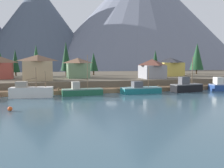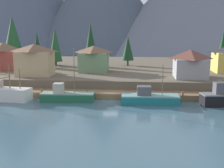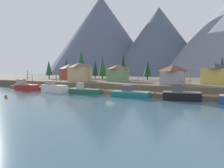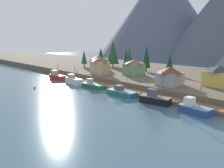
{
  "view_description": "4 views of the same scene",
  "coord_description": "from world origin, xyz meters",
  "px_view_note": "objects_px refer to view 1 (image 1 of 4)",
  "views": [
    {
      "loc": [
        -14.33,
        -55.01,
        7.51
      ],
      "look_at": [
        1.15,
        3.72,
        1.78
      ],
      "focal_mm": 39.56,
      "sensor_mm": 36.0,
      "label": 1
    },
    {
      "loc": [
        5.0,
        -47.46,
        11.1
      ],
      "look_at": [
        0.03,
        2.54,
        2.28
      ],
      "focal_mm": 46.37,
      "sensor_mm": 36.0,
      "label": 2
    },
    {
      "loc": [
        23.34,
        -46.58,
        6.79
      ],
      "look_at": [
        -0.94,
        3.14,
        2.58
      ],
      "focal_mm": 31.46,
      "sensor_mm": 36.0,
      "label": 3
    },
    {
      "loc": [
        50.58,
        -47.59,
        15.86
      ],
      "look_at": [
        -0.98,
        1.4,
        1.81
      ],
      "focal_mm": 36.19,
      "sensor_mm": 36.0,
      "label": 4
    }
  ],
  "objects_px": {
    "conifer_near_right": "(15,61)",
    "house_green": "(78,68)",
    "conifer_back_right": "(155,60)",
    "conifer_mid_right": "(66,56)",
    "conifer_far_right": "(94,62)",
    "fishing_boat_white": "(31,91)",
    "house_tan": "(38,68)",
    "conifer_centre": "(197,57)",
    "fishing_boat_black": "(186,87)",
    "fishing_boat_blue": "(223,86)",
    "fishing_boat_green": "(82,91)",
    "channel_buoy": "(10,109)",
    "fishing_boat_teal": "(140,89)",
    "house_grey": "(152,68)",
    "house_yellow": "(170,67)",
    "conifer_near_left": "(36,59)"
  },
  "relations": [
    {
      "from": "fishing_boat_blue",
      "to": "house_green",
      "type": "bearing_deg",
      "value": 156.57
    },
    {
      "from": "fishing_boat_blue",
      "to": "conifer_back_right",
      "type": "distance_m",
      "value": 39.5
    },
    {
      "from": "house_grey",
      "to": "house_green",
      "type": "bearing_deg",
      "value": 160.3
    },
    {
      "from": "fishing_boat_green",
      "to": "conifer_far_right",
      "type": "distance_m",
      "value": 33.95
    },
    {
      "from": "fishing_boat_black",
      "to": "house_green",
      "type": "distance_m",
      "value": 31.05
    },
    {
      "from": "fishing_boat_black",
      "to": "conifer_far_right",
      "type": "bearing_deg",
      "value": 108.29
    },
    {
      "from": "fishing_boat_teal",
      "to": "house_green",
      "type": "distance_m",
      "value": 23.18
    },
    {
      "from": "conifer_near_right",
      "to": "conifer_back_right",
      "type": "relative_size",
      "value": 0.96
    },
    {
      "from": "fishing_boat_green",
      "to": "conifer_near_right",
      "type": "xyz_separation_m",
      "value": [
        -17.42,
        34.96,
        6.63
      ]
    },
    {
      "from": "house_green",
      "to": "conifer_back_right",
      "type": "relative_size",
      "value": 0.72
    },
    {
      "from": "house_yellow",
      "to": "conifer_near_left",
      "type": "xyz_separation_m",
      "value": [
        -42.72,
        8.63,
        2.57
      ]
    },
    {
      "from": "fishing_boat_white",
      "to": "house_tan",
      "type": "distance_m",
      "value": 12.47
    },
    {
      "from": "house_yellow",
      "to": "conifer_back_right",
      "type": "relative_size",
      "value": 0.83
    },
    {
      "from": "fishing_boat_white",
      "to": "conifer_mid_right",
      "type": "bearing_deg",
      "value": 78.67
    },
    {
      "from": "fishing_boat_blue",
      "to": "conifer_mid_right",
      "type": "xyz_separation_m",
      "value": [
        -36.93,
        30.16,
        7.88
      ]
    },
    {
      "from": "fishing_boat_white",
      "to": "conifer_back_right",
      "type": "bearing_deg",
      "value": 46.63
    },
    {
      "from": "house_yellow",
      "to": "conifer_mid_right",
      "type": "distance_m",
      "value": 34.64
    },
    {
      "from": "fishing_boat_blue",
      "to": "house_green",
      "type": "xyz_separation_m",
      "value": [
        -34.34,
        19.36,
        4.4
      ]
    },
    {
      "from": "conifer_near_right",
      "to": "house_green",
      "type": "bearing_deg",
      "value": -40.12
    },
    {
      "from": "conifer_mid_right",
      "to": "conifer_far_right",
      "type": "height_order",
      "value": "conifer_mid_right"
    },
    {
      "from": "house_tan",
      "to": "conifer_centre",
      "type": "height_order",
      "value": "conifer_centre"
    },
    {
      "from": "fishing_boat_teal",
      "to": "house_green",
      "type": "relative_size",
      "value": 1.38
    },
    {
      "from": "house_grey",
      "to": "conifer_near_right",
      "type": "xyz_separation_m",
      "value": [
        -39.2,
        23.23,
        2.21
      ]
    },
    {
      "from": "conifer_near_right",
      "to": "conifer_far_right",
      "type": "relative_size",
      "value": 1.13
    },
    {
      "from": "house_grey",
      "to": "fishing_boat_white",
      "type": "bearing_deg",
      "value": -159.47
    },
    {
      "from": "house_grey",
      "to": "conifer_mid_right",
      "type": "xyz_separation_m",
      "value": [
        -22.83,
        18.06,
        3.64
      ]
    },
    {
      "from": "conifer_mid_right",
      "to": "conifer_far_right",
      "type": "distance_m",
      "value": 10.16
    },
    {
      "from": "fishing_boat_white",
      "to": "conifer_far_right",
      "type": "height_order",
      "value": "conifer_far_right"
    },
    {
      "from": "conifer_near_left",
      "to": "house_green",
      "type": "bearing_deg",
      "value": -41.12
    },
    {
      "from": "fishing_boat_teal",
      "to": "house_grey",
      "type": "bearing_deg",
      "value": 53.3
    },
    {
      "from": "conifer_mid_right",
      "to": "conifer_far_right",
      "type": "xyz_separation_m",
      "value": [
        9.69,
        2.44,
        -1.82
      ]
    },
    {
      "from": "house_yellow",
      "to": "conifer_near_left",
      "type": "relative_size",
      "value": 0.76
    },
    {
      "from": "fishing_boat_teal",
      "to": "house_tan",
      "type": "bearing_deg",
      "value": 151.15
    },
    {
      "from": "conifer_near_left",
      "to": "conifer_back_right",
      "type": "height_order",
      "value": "conifer_near_left"
    },
    {
      "from": "fishing_boat_white",
      "to": "conifer_back_right",
      "type": "distance_m",
      "value": 60.31
    },
    {
      "from": "fishing_boat_green",
      "to": "house_yellow",
      "type": "xyz_separation_m",
      "value": [
        32.24,
        20.84,
        4.69
      ]
    },
    {
      "from": "conifer_back_right",
      "to": "fishing_boat_white",
      "type": "bearing_deg",
      "value": -139.53
    },
    {
      "from": "house_green",
      "to": "conifer_far_right",
      "type": "distance_m",
      "value": 15.12
    },
    {
      "from": "fishing_boat_green",
      "to": "channel_buoy",
      "type": "bearing_deg",
      "value": -134.65
    },
    {
      "from": "fishing_boat_white",
      "to": "fishing_boat_green",
      "type": "distance_m",
      "value": 10.57
    },
    {
      "from": "conifer_far_right",
      "to": "house_yellow",
      "type": "bearing_deg",
      "value": -25.76
    },
    {
      "from": "house_yellow",
      "to": "house_grey",
      "type": "xyz_separation_m",
      "value": [
        -10.46,
        -9.11,
        -0.26
      ]
    },
    {
      "from": "house_grey",
      "to": "fishing_boat_black",
      "type": "bearing_deg",
      "value": -73.39
    },
    {
      "from": "fishing_boat_white",
      "to": "channel_buoy",
      "type": "bearing_deg",
      "value": -92.59
    },
    {
      "from": "fishing_boat_blue",
      "to": "fishing_boat_teal",
      "type": "bearing_deg",
      "value": -174.27
    },
    {
      "from": "fishing_boat_black",
      "to": "fishing_boat_blue",
      "type": "height_order",
      "value": "fishing_boat_black"
    },
    {
      "from": "house_green",
      "to": "channel_buoy",
      "type": "distance_m",
      "value": 36.61
    },
    {
      "from": "fishing_boat_blue",
      "to": "house_yellow",
      "type": "distance_m",
      "value": 21.99
    },
    {
      "from": "conifer_back_right",
      "to": "conifer_centre",
      "type": "distance_m",
      "value": 15.87
    },
    {
      "from": "fishing_boat_white",
      "to": "fishing_boat_black",
      "type": "height_order",
      "value": "fishing_boat_black"
    }
  ]
}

